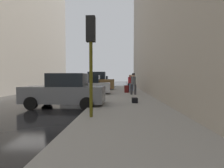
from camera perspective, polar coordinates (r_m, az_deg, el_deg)
name	(u,v)px	position (r m, az deg, el deg)	size (l,w,h in m)	color
ground_plane	(31,103)	(12.12, -24.81, -5.53)	(120.00, 120.00, 0.00)	black
sidewalk	(127,102)	(10.79, 4.97, -5.87)	(4.00, 40.00, 0.15)	gray
parked_gray_coupe	(65,91)	(9.63, -14.96, -2.27)	(4.22, 2.09, 1.79)	slate
parked_silver_sedan	(87,86)	(15.63, -8.17, -0.55)	(4.26, 2.18, 1.79)	#B7BABF
parked_bronze_suv	(96,82)	(21.26, -5.34, 0.67)	(4.63, 2.13, 2.25)	brown
parked_blue_sedan	(101,82)	(27.10, -3.66, 0.60)	(4.21, 2.07, 1.79)	navy
fire_hydrant	(109,88)	(17.57, -1.07, -1.38)	(0.42, 0.22, 0.70)	red
traffic_light	(91,44)	(6.44, -6.91, 12.69)	(0.32, 0.32, 3.60)	#514C0F
pedestrian_in_red_jacket	(130,82)	(17.37, 5.91, 0.57)	(0.52, 0.45, 1.71)	black
pedestrian_with_beanie	(133,83)	(14.63, 6.99, 0.40)	(0.50, 0.41, 1.78)	#333338
pedestrian_in_jeans	(131,82)	(18.44, 6.32, 0.66)	(0.53, 0.47, 1.71)	#728CB2
rolling_suitcase	(126,89)	(16.62, 4.71, -1.61)	(0.40, 0.59, 1.04)	#591414
duffel_bag	(135,100)	(9.99, 7.41, -5.28)	(0.32, 0.44, 0.28)	black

